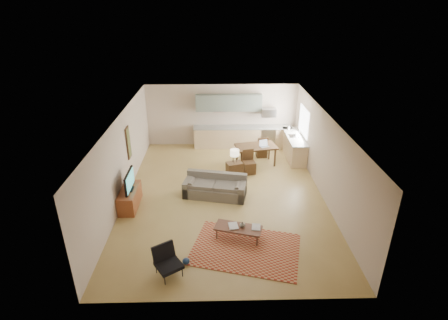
{
  "coord_description": "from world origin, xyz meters",
  "views": [
    {
      "loc": [
        -0.25,
        -10.1,
        6.0
      ],
      "look_at": [
        0.0,
        0.3,
        1.15
      ],
      "focal_mm": 28.0,
      "sensor_mm": 36.0,
      "label": 1
    }
  ],
  "objects_px": {
    "dining_table": "(256,155)",
    "coffee_table": "(238,233)",
    "tv_credenza": "(130,198)",
    "console_table": "(234,171)",
    "armchair": "(169,263)",
    "sofa": "(215,186)"
  },
  "relations": [
    {
      "from": "dining_table",
      "to": "tv_credenza",
      "type": "bearing_deg",
      "value": -156.49
    },
    {
      "from": "coffee_table",
      "to": "armchair",
      "type": "height_order",
      "value": "armchair"
    },
    {
      "from": "tv_credenza",
      "to": "coffee_table",
      "type": "bearing_deg",
      "value": -27.57
    },
    {
      "from": "coffee_table",
      "to": "dining_table",
      "type": "height_order",
      "value": "dining_table"
    },
    {
      "from": "coffee_table",
      "to": "dining_table",
      "type": "distance_m",
      "value": 4.8
    },
    {
      "from": "sofa",
      "to": "coffee_table",
      "type": "relative_size",
      "value": 1.66
    },
    {
      "from": "sofa",
      "to": "dining_table",
      "type": "bearing_deg",
      "value": 68.07
    },
    {
      "from": "tv_credenza",
      "to": "console_table",
      "type": "bearing_deg",
      "value": 27.7
    },
    {
      "from": "tv_credenza",
      "to": "console_table",
      "type": "distance_m",
      "value": 3.81
    },
    {
      "from": "armchair",
      "to": "tv_credenza",
      "type": "bearing_deg",
      "value": 83.8
    },
    {
      "from": "sofa",
      "to": "console_table",
      "type": "height_order",
      "value": "sofa"
    },
    {
      "from": "tv_credenza",
      "to": "dining_table",
      "type": "height_order",
      "value": "dining_table"
    },
    {
      "from": "armchair",
      "to": "tv_credenza",
      "type": "height_order",
      "value": "armchair"
    },
    {
      "from": "sofa",
      "to": "console_table",
      "type": "relative_size",
      "value": 3.27
    },
    {
      "from": "coffee_table",
      "to": "armchair",
      "type": "bearing_deg",
      "value": -125.53
    },
    {
      "from": "console_table",
      "to": "dining_table",
      "type": "xyz_separation_m",
      "value": [
        0.9,
        1.2,
        0.07
      ]
    },
    {
      "from": "armchair",
      "to": "tv_credenza",
      "type": "relative_size",
      "value": 0.56
    },
    {
      "from": "tv_credenza",
      "to": "console_table",
      "type": "relative_size",
      "value": 2.02
    },
    {
      "from": "armchair",
      "to": "dining_table",
      "type": "distance_m",
      "value": 6.6
    },
    {
      "from": "coffee_table",
      "to": "tv_credenza",
      "type": "relative_size",
      "value": 0.97
    },
    {
      "from": "dining_table",
      "to": "coffee_table",
      "type": "bearing_deg",
      "value": -113.02
    },
    {
      "from": "console_table",
      "to": "dining_table",
      "type": "relative_size",
      "value": 0.42
    }
  ]
}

